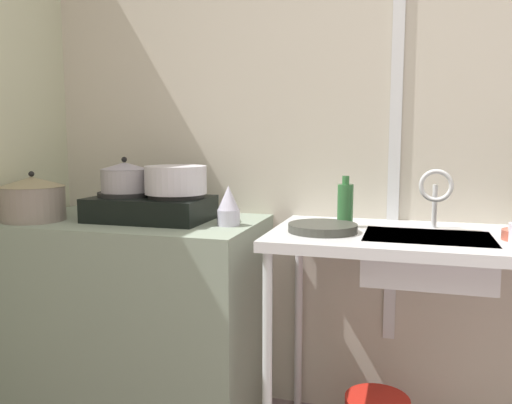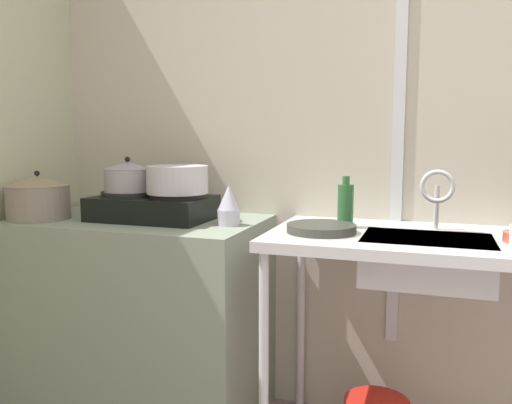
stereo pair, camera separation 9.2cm
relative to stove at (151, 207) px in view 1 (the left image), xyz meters
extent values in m
cube|color=beige|center=(1.20, 0.37, 0.27)|extent=(4.48, 0.10, 2.46)
cube|color=silver|center=(1.01, 0.31, 0.39)|extent=(0.05, 0.01, 1.97)
cube|color=gray|center=(-0.07, 0.00, -0.51)|extent=(1.08, 0.63, 0.91)
cube|color=silver|center=(1.22, 0.00, -0.08)|extent=(1.32, 0.63, 0.04)
cylinder|color=silver|center=(0.60, -0.28, -0.53)|extent=(0.04, 0.04, 0.87)
cylinder|color=silver|center=(0.60, 0.28, -0.53)|extent=(0.04, 0.04, 0.87)
cube|color=black|center=(0.00, 0.00, -0.01)|extent=(0.51, 0.33, 0.10)
cylinder|color=black|center=(-0.12, 0.00, 0.05)|extent=(0.24, 0.24, 0.02)
cylinder|color=black|center=(0.12, 0.00, 0.05)|extent=(0.24, 0.24, 0.02)
cylinder|color=#9C979D|center=(-0.12, 0.00, 0.11)|extent=(0.20, 0.20, 0.10)
cone|color=#938F9F|center=(-0.12, 0.00, 0.18)|extent=(0.21, 0.21, 0.03)
sphere|color=black|center=(-0.12, 0.00, 0.20)|extent=(0.02, 0.02, 0.02)
cylinder|color=silver|center=(0.12, 0.00, 0.12)|extent=(0.26, 0.26, 0.12)
cylinder|color=gray|center=(-0.49, -0.15, 0.02)|extent=(0.27, 0.27, 0.15)
cone|color=gray|center=(-0.49, -0.15, 0.11)|extent=(0.27, 0.27, 0.04)
sphere|color=black|center=(-0.49, -0.15, 0.14)|extent=(0.02, 0.02, 0.02)
cylinder|color=silver|center=(0.37, -0.03, -0.02)|extent=(0.09, 0.09, 0.07)
cone|color=silver|center=(0.37, -0.03, 0.06)|extent=(0.09, 0.09, 0.10)
cube|color=silver|center=(1.14, -0.04, -0.14)|extent=(0.45, 0.32, 0.16)
cylinder|color=silver|center=(1.17, 0.15, 0.03)|extent=(0.02, 0.02, 0.17)
torus|color=silver|center=(1.17, 0.09, 0.12)|extent=(0.13, 0.02, 0.13)
cylinder|color=#393A33|center=(0.76, -0.06, -0.04)|extent=(0.26, 0.26, 0.03)
cylinder|color=#2F6736|center=(0.83, 0.07, 0.03)|extent=(0.06, 0.06, 0.17)
cylinder|color=#2F6736|center=(0.83, 0.07, 0.13)|extent=(0.03, 0.03, 0.03)
camera|label=1|loc=(1.07, -2.03, 0.31)|focal=36.76mm
camera|label=2|loc=(1.16, -2.00, 0.31)|focal=36.76mm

